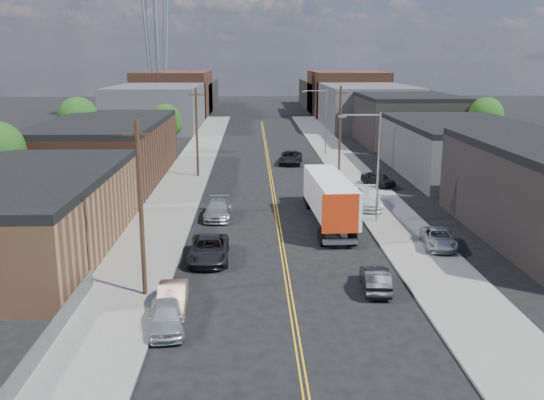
{
  "coord_description": "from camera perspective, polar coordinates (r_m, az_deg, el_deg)",
  "views": [
    {
      "loc": [
        -2.09,
        -22.36,
        13.21
      ],
      "look_at": [
        -0.58,
        22.93,
        2.5
      ],
      "focal_mm": 40.0,
      "sensor_mm": 36.0,
      "label": 1
    }
  ],
  "objects": [
    {
      "name": "warehouse_brown",
      "position": [
        68.95,
        -15.28,
        4.57
      ],
      "size": [
        12.0,
        26.0,
        6.6
      ],
      "color": "#492A1D",
      "rests_on": "ground"
    },
    {
      "name": "car_left_b",
      "position": [
        33.12,
        -9.36,
        -9.09
      ],
      "size": [
        1.68,
        4.29,
        1.39
      ],
      "primitive_type": "imported",
      "rotation": [
        0.0,
        0.0,
        0.05
      ],
      "color": "#9D8167",
      "rests_on": "ground"
    },
    {
      "name": "utility_pole_left_near",
      "position": [
        33.9,
        -12.24,
        -0.78
      ],
      "size": [
        1.6,
        0.26,
        10.0
      ],
      "color": "black",
      "rests_on": "ground"
    },
    {
      "name": "industrial_right_b",
      "position": [
        73.18,
        17.39,
        4.71
      ],
      "size": [
        14.0,
        24.0,
        6.1
      ],
      "color": "#363638",
      "rests_on": "ground"
    },
    {
      "name": "tree_left_far",
      "position": [
        85.62,
        -9.93,
        7.31
      ],
      "size": [
        4.35,
        4.2,
        6.97
      ],
      "color": "black",
      "rests_on": "ground"
    },
    {
      "name": "skyline_left_b",
      "position": [
        143.71,
        -9.2,
        9.85
      ],
      "size": [
        16.0,
        26.0,
        10.0
      ],
      "primitive_type": "cube",
      "color": "#492A1D",
      "rests_on": "ground"
    },
    {
      "name": "utility_pole_left_far",
      "position": [
        68.11,
        -7.09,
        6.39
      ],
      "size": [
        1.6,
        0.26,
        10.0
      ],
      "color": "black",
      "rests_on": "ground"
    },
    {
      "name": "skyline_right_c",
      "position": [
        164.14,
        5.92,
        9.84
      ],
      "size": [
        16.0,
        40.0,
        7.0
      ],
      "primitive_type": "cube",
      "color": "black",
      "rests_on": "ground"
    },
    {
      "name": "car_ahead_truck",
      "position": [
        76.84,
        1.75,
        4.0
      ],
      "size": [
        3.43,
        6.11,
        1.61
      ],
      "primitive_type": "imported",
      "rotation": [
        0.0,
        0.0,
        -0.14
      ],
      "color": "black",
      "rests_on": "ground"
    },
    {
      "name": "car_right_lot_b",
      "position": [
        54.54,
        9.02,
        0.14
      ],
      "size": [
        2.71,
        5.68,
        1.6
      ],
      "primitive_type": "imported",
      "rotation": [
        0.0,
        0.0,
        -0.09
      ],
      "color": "white",
      "rests_on": "sidewalk_right"
    },
    {
      "name": "tree_right_far",
      "position": [
        88.77,
        19.5,
        7.35
      ],
      "size": [
        4.85,
        4.76,
        7.91
      ],
      "color": "black",
      "rests_on": "ground"
    },
    {
      "name": "ground",
      "position": [
        83.43,
        -0.45,
        4.19
      ],
      "size": [
        260.0,
        260.0,
        0.0
      ],
      "primitive_type": "plane",
      "color": "black",
      "rests_on": "ground"
    },
    {
      "name": "utility_pole_right",
      "position": [
        71.56,
        6.42,
        6.74
      ],
      "size": [
        1.6,
        0.26,
        10.0
      ],
      "color": "black",
      "rests_on": "ground"
    },
    {
      "name": "car_left_d",
      "position": [
        50.98,
        -5.12,
        -0.89
      ],
      "size": [
        2.22,
        5.28,
        1.52
      ],
      "primitive_type": "imported",
      "rotation": [
        0.0,
        0.0,
        -0.02
      ],
      "color": "#979A9C",
      "rests_on": "ground"
    },
    {
      "name": "skyline_right_a",
      "position": [
        119.77,
        8.83,
        8.73
      ],
      "size": [
        16.0,
        30.0,
        8.0
      ],
      "primitive_type": "cube",
      "color": "#363638",
      "rests_on": "ground"
    },
    {
      "name": "sidewalk_right",
      "position": [
        69.6,
        7.72,
        2.3
      ],
      "size": [
        5.0,
        140.0,
        0.15
      ],
      "primitive_type": "cube",
      "color": "slate",
      "rests_on": "ground"
    },
    {
      "name": "skyline_left_a",
      "position": [
        119.07,
        -10.67,
        8.63
      ],
      "size": [
        16.0,
        30.0,
        8.0
      ],
      "primitive_type": "cube",
      "color": "#363638",
      "rests_on": "ground"
    },
    {
      "name": "sidewalk_left",
      "position": [
        69.02,
        -8.04,
        2.2
      ],
      "size": [
        5.0,
        140.0,
        0.15
      ],
      "primitive_type": "cube",
      "color": "slate",
      "rests_on": "ground"
    },
    {
      "name": "car_left_c",
      "position": [
        40.57,
        -5.95,
        -4.62
      ],
      "size": [
        2.72,
        5.67,
        1.56
      ],
      "primitive_type": "imported",
      "rotation": [
        0.0,
        0.0,
        0.02
      ],
      "color": "black",
      "rests_on": "ground"
    },
    {
      "name": "centerline",
      "position": [
        68.67,
        -0.13,
        2.21
      ],
      "size": [
        0.32,
        120.0,
        0.01
      ],
      "primitive_type": "cube",
      "color": "gold",
      "rests_on": "ground"
    },
    {
      "name": "car_right_oncoming",
      "position": [
        35.85,
        9.7,
        -7.33
      ],
      "size": [
        1.79,
        4.3,
        1.38
      ],
      "primitive_type": "imported",
      "rotation": [
        0.0,
        0.0,
        3.06
      ],
      "color": "black",
      "rests_on": "ground"
    },
    {
      "name": "car_right_lot_c",
      "position": [
        63.88,
        9.96,
        1.98
      ],
      "size": [
        3.5,
        4.66,
        1.48
      ],
      "primitive_type": "imported",
      "rotation": [
        0.0,
        0.0,
        0.46
      ],
      "color": "black",
      "rests_on": "sidewalk_right"
    },
    {
      "name": "streetlight_far",
      "position": [
        83.3,
        4.82,
        7.82
      ],
      "size": [
        3.39,
        0.25,
        9.0
      ],
      "color": "gray",
      "rests_on": "ground"
    },
    {
      "name": "car_right_lot_a",
      "position": [
        44.25,
        15.41,
        -3.48
      ],
      "size": [
        2.82,
        4.94,
        1.3
      ],
      "primitive_type": "imported",
      "rotation": [
        0.0,
        0.0,
        -0.15
      ],
      "color": "#A5A7AA",
      "rests_on": "sidewalk_right"
    },
    {
      "name": "chainlink_fence",
      "position": [
        30.24,
        -20.32,
        -12.11
      ],
      "size": [
        0.05,
        16.0,
        1.22
      ],
      "color": "slate",
      "rests_on": "ground"
    },
    {
      "name": "skyline_left_c",
      "position": [
        163.63,
        -8.31,
        9.76
      ],
      "size": [
        16.0,
        40.0,
        7.0
      ],
      "primitive_type": "cube",
      "color": "black",
      "rests_on": "ground"
    },
    {
      "name": "warehouse_tan",
      "position": [
        44.61,
        -22.75,
        -1.25
      ],
      "size": [
        12.0,
        22.0,
        5.6
      ],
      "color": "brown",
      "rests_on": "ground"
    },
    {
      "name": "tree_left_mid",
      "position": [
        80.75,
        -17.74,
        7.18
      ],
      "size": [
        5.1,
        5.04,
        8.37
      ],
      "color": "black",
      "rests_on": "ground"
    },
    {
      "name": "streetlight_near",
      "position": [
        48.97,
        9.55,
        3.85
      ],
      "size": [
        3.39,
        0.25,
        9.0
      ],
      "color": "gray",
      "rests_on": "ground"
    },
    {
      "name": "car_left_a",
      "position": [
        30.9,
        -9.94,
        -10.75
      ],
      "size": [
        2.27,
        4.43,
        1.44
      ],
      "primitive_type": "imported",
      "rotation": [
        0.0,
        0.0,
        0.14
      ],
      "color": "#B9BDBF",
      "rests_on": "ground"
    },
    {
      "name": "industrial_right_c",
      "position": [
        97.84,
        12.46,
        7.47
      ],
      "size": [
        14.0,
        22.0,
        7.6
      ],
      "color": "black",
      "rests_on": "ground"
    },
    {
      "name": "semi_truck",
      "position": [
        49.68,
        5.22,
        0.52
      ],
      "size": [
        3.13,
        15.34,
        3.99
      ],
      "rotation": [
        0.0,
        0.0,
        0.05
      ],
      "color": "silver",
      "rests_on": "ground"
    },
    {
      "name": "skyline_right_b",
      "position": [
        144.29,
        7.01,
        9.94
      ],
      "size": [
        16.0,
        26.0,
        10.0
      ],
      "primitive_type": "cube",
      "color": "#492A1D",
      "rests_on": "ground"
    }
  ]
}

